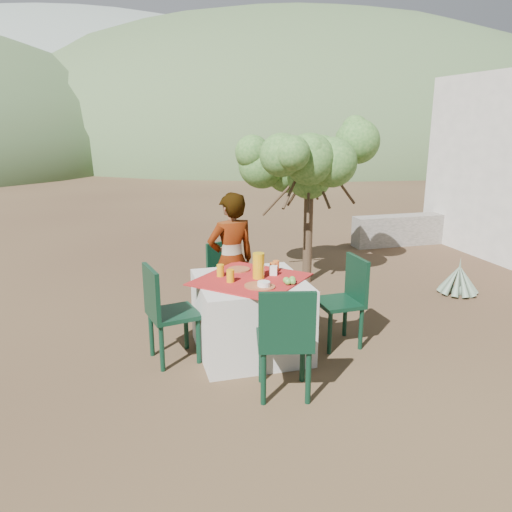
# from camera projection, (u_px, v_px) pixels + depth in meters

# --- Properties ---
(ground) EXTENTS (160.00, 160.00, 0.00)m
(ground) POSITION_uv_depth(u_px,v_px,m) (301.00, 337.00, 5.32)
(ground) COLOR #382219
(ground) RESTS_ON ground
(table) EXTENTS (1.30, 1.30, 0.76)m
(table) POSITION_uv_depth(u_px,v_px,m) (251.00, 316.00, 4.91)
(table) COLOR beige
(table) RESTS_ON ground
(chair_far) EXTENTS (0.53, 0.53, 0.89)m
(chair_far) POSITION_uv_depth(u_px,v_px,m) (227.00, 277.00, 5.76)
(chair_far) COLOR black
(chair_far) RESTS_ON ground
(chair_near) EXTENTS (0.54, 0.54, 0.97)m
(chair_near) POSITION_uv_depth(u_px,v_px,m) (285.00, 338.00, 4.03)
(chair_near) COLOR black
(chair_near) RESTS_ON ground
(chair_left) EXTENTS (0.52, 0.52, 0.95)m
(chair_left) POSITION_uv_depth(u_px,v_px,m) (165.00, 310.00, 4.66)
(chair_left) COLOR black
(chair_left) RESTS_ON ground
(chair_right) EXTENTS (0.44, 0.44, 0.92)m
(chair_right) POSITION_uv_depth(u_px,v_px,m) (346.00, 297.00, 5.05)
(chair_right) COLOR black
(chair_right) RESTS_ON ground
(person) EXTENTS (0.61, 0.47, 1.51)m
(person) POSITION_uv_depth(u_px,v_px,m) (231.00, 261.00, 5.45)
(person) COLOR #8C6651
(person) RESTS_ON ground
(shrub_tree) EXTENTS (1.70, 1.67, 2.00)m
(shrub_tree) POSITION_uv_depth(u_px,v_px,m) (312.00, 170.00, 6.82)
(shrub_tree) COLOR #493924
(shrub_tree) RESTS_ON ground
(agave) EXTENTS (0.53, 0.53, 0.56)m
(agave) POSITION_uv_depth(u_px,v_px,m) (458.00, 280.00, 6.62)
(agave) COLOR slate
(agave) RESTS_ON ground
(stone_wall) EXTENTS (2.60, 0.35, 0.55)m
(stone_wall) POSITION_uv_depth(u_px,v_px,m) (419.00, 229.00, 9.33)
(stone_wall) COLOR gray
(stone_wall) RESTS_ON ground
(hill_near_right) EXTENTS (48.00, 48.00, 20.00)m
(hill_near_right) POSITION_uv_depth(u_px,v_px,m) (286.00, 148.00, 41.89)
(hill_near_right) COLOR #3E532E
(hill_near_right) RESTS_ON ground
(hill_far_center) EXTENTS (60.00, 60.00, 24.00)m
(hill_far_center) POSITION_uv_depth(u_px,v_px,m) (94.00, 142.00, 52.69)
(hill_far_center) COLOR slate
(hill_far_center) RESTS_ON ground
(hill_far_right) EXTENTS (36.00, 36.00, 14.00)m
(hill_far_right) POSITION_uv_depth(u_px,v_px,m) (394.00, 141.00, 55.28)
(hill_far_right) COLOR slate
(hill_far_right) RESTS_ON ground
(plate_far) EXTENTS (0.23, 0.23, 0.01)m
(plate_far) POSITION_uv_depth(u_px,v_px,m) (239.00, 269.00, 5.08)
(plate_far) COLOR brown
(plate_far) RESTS_ON table
(plate_near) EXTENTS (0.24, 0.24, 0.01)m
(plate_near) POSITION_uv_depth(u_px,v_px,m) (257.00, 286.00, 4.58)
(plate_near) COLOR brown
(plate_near) RESTS_ON table
(glass_far) EXTENTS (0.07, 0.07, 0.12)m
(glass_far) POSITION_uv_depth(u_px,v_px,m) (220.00, 270.00, 4.87)
(glass_far) COLOR #DA9B0D
(glass_far) RESTS_ON table
(glass_near) EXTENTS (0.07, 0.07, 0.12)m
(glass_near) POSITION_uv_depth(u_px,v_px,m) (230.00, 276.00, 4.69)
(glass_near) COLOR #DA9B0D
(glass_near) RESTS_ON table
(juice_pitcher) EXTENTS (0.11, 0.11, 0.25)m
(juice_pitcher) POSITION_uv_depth(u_px,v_px,m) (259.00, 266.00, 4.79)
(juice_pitcher) COLOR #DA9B0D
(juice_pitcher) RESTS_ON table
(bowl_plate) EXTENTS (0.21, 0.21, 0.01)m
(bowl_plate) POSITION_uv_depth(u_px,v_px,m) (264.00, 287.00, 4.55)
(bowl_plate) COLOR brown
(bowl_plate) RESTS_ON table
(white_bowl) EXTENTS (0.12, 0.12, 0.04)m
(white_bowl) POSITION_uv_depth(u_px,v_px,m) (264.00, 284.00, 4.54)
(white_bowl) COLOR white
(white_bowl) RESTS_ON bowl_plate
(jar_left) EXTENTS (0.07, 0.07, 0.11)m
(jar_left) POSITION_uv_depth(u_px,v_px,m) (273.00, 268.00, 4.97)
(jar_left) COLOR orange
(jar_left) RESTS_ON table
(jar_right) EXTENTS (0.06, 0.06, 0.10)m
(jar_right) POSITION_uv_depth(u_px,v_px,m) (276.00, 265.00, 5.06)
(jar_right) COLOR orange
(jar_right) RESTS_ON table
(napkin_holder) EXTENTS (0.09, 0.07, 0.10)m
(napkin_holder) POSITION_uv_depth(u_px,v_px,m) (273.00, 270.00, 4.90)
(napkin_holder) COLOR white
(napkin_holder) RESTS_ON table
(fruit_cluster) EXTENTS (0.13, 0.12, 0.06)m
(fruit_cluster) POSITION_uv_depth(u_px,v_px,m) (290.00, 281.00, 4.64)
(fruit_cluster) COLOR #5A9E39
(fruit_cluster) RESTS_ON table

